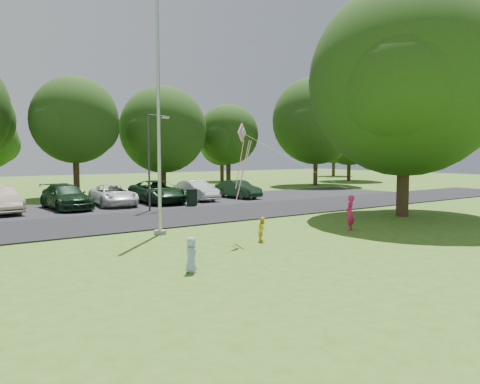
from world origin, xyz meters
TOP-DOWN VIEW (x-y plane):
  - ground at (0.00, 0.00)m, footprint 120.00×120.00m
  - park_road at (0.00, 9.00)m, footprint 60.00×6.00m
  - parking_strip at (0.00, 15.50)m, footprint 42.00×7.00m
  - flagpole at (-3.50, 5.00)m, footprint 0.50×0.50m
  - street_lamp at (-0.62, 11.96)m, footprint 1.49×0.59m
  - trash_can at (2.36, 12.81)m, footprint 0.67×0.67m
  - big_tree at (8.88, 2.68)m, footprint 10.11×9.62m
  - tree_row at (1.59, 24.23)m, footprint 64.35×11.94m
  - horizon_trees at (4.06, 33.88)m, footprint 77.46×7.20m
  - parked_cars at (-0.72, 15.49)m, footprint 17.01×5.17m
  - woman at (3.38, 1.31)m, footprint 0.64×0.56m
  - child_yellow at (-1.10, 1.46)m, footprint 0.55×0.54m
  - child_blue at (-5.44, -0.96)m, footprint 0.47×0.56m
  - kite at (-1.60, 1.93)m, footprint 5.36×0.93m

SIDE VIEW (x-z plane):
  - ground at x=0.00m, z-range 0.00..0.00m
  - park_road at x=0.00m, z-range 0.00..0.06m
  - parking_strip at x=0.00m, z-range 0.00..0.06m
  - child_yellow at x=-1.10m, z-range 0.00..0.90m
  - child_blue at x=-5.44m, z-range 0.00..0.96m
  - trash_can at x=2.36m, z-range 0.00..1.06m
  - woman at x=3.38m, z-range 0.00..1.47m
  - parked_cars at x=-0.72m, z-range 0.02..1.46m
  - street_lamp at x=-0.62m, z-range 0.55..5.97m
  - kite at x=-1.60m, z-range 2.06..4.94m
  - flagpole at x=-3.50m, z-range -0.83..9.17m
  - horizon_trees at x=4.06m, z-range 0.79..7.81m
  - tree_row at x=1.59m, z-range 0.27..11.15m
  - big_tree at x=8.88m, z-range 0.77..12.44m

